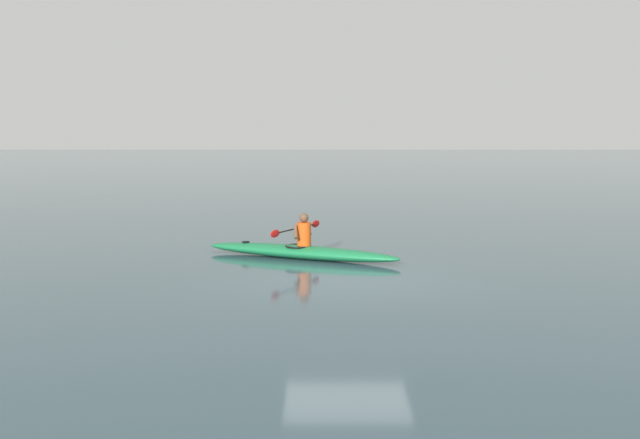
# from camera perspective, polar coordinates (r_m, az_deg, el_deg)

# --- Properties ---
(ground_plane) EXTENTS (160.00, 160.00, 0.00)m
(ground_plane) POSITION_cam_1_polar(r_m,az_deg,el_deg) (16.84, 1.84, -4.14)
(ground_plane) COLOR #334C56
(kayak) EXTENTS (4.73, 2.77, 0.31)m
(kayak) POSITION_cam_1_polar(r_m,az_deg,el_deg) (19.50, -1.31, -2.20)
(kayak) COLOR #19723F
(kayak) RESTS_ON ground
(kayaker) EXTENTS (1.09, 2.19, 0.75)m
(kayaker) POSITION_cam_1_polar(r_m,az_deg,el_deg) (19.40, -1.15, -0.81)
(kayaker) COLOR #E04C14
(kayaker) RESTS_ON kayak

